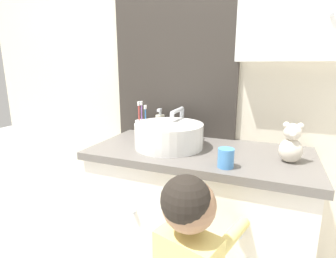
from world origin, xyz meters
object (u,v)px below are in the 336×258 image
(sink_basin, at_px, (169,135))
(drinking_cup, at_px, (226,158))
(soap_dispenser, at_px, (160,125))
(teddy_bear, at_px, (291,144))
(toothbrush_holder, at_px, (143,127))

(sink_basin, relative_size, drinking_cup, 4.98)
(sink_basin, xyz_separation_m, soap_dispenser, (-0.13, 0.18, 0.00))
(teddy_bear, xyz_separation_m, drinking_cup, (-0.24, -0.16, -0.04))
(toothbrush_holder, height_order, drinking_cup, toothbrush_holder)
(teddy_bear, bearing_deg, sink_basin, 178.65)
(sink_basin, xyz_separation_m, teddy_bear, (0.54, -0.01, 0.02))
(toothbrush_holder, relative_size, drinking_cup, 2.56)
(toothbrush_holder, distance_m, drinking_cup, 0.61)
(sink_basin, relative_size, toothbrush_holder, 1.95)
(teddy_bear, bearing_deg, drinking_cup, -146.50)
(sink_basin, relative_size, soap_dispenser, 2.44)
(sink_basin, height_order, soap_dispenser, sink_basin)
(toothbrush_holder, bearing_deg, soap_dispenser, 20.39)
(toothbrush_holder, distance_m, teddy_bear, 0.78)
(teddy_bear, bearing_deg, soap_dispenser, 164.03)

